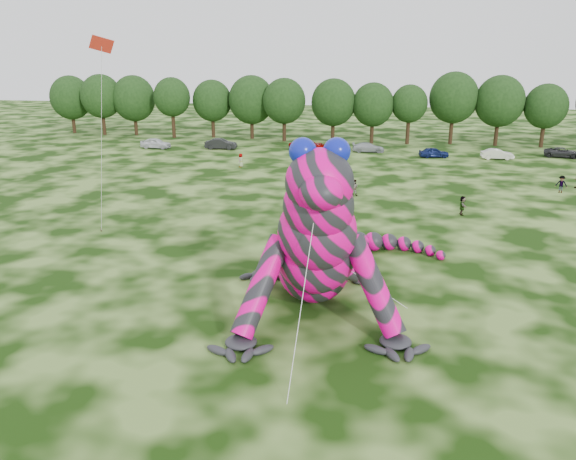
% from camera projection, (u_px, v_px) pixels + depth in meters
% --- Properties ---
extents(ground, '(240.00, 240.00, 0.00)m').
position_uv_depth(ground, '(399.00, 303.00, 30.49)').
color(ground, '#16330A').
rests_on(ground, ground).
extents(inflatable_gecko, '(19.37, 21.71, 9.48)m').
position_uv_depth(inflatable_gecko, '(313.00, 213.00, 30.26)').
color(inflatable_gecko, '#F60088').
rests_on(inflatable_gecko, ground).
extents(flying_kite, '(3.64, 3.17, 14.36)m').
position_uv_depth(flying_kite, '(102.00, 59.00, 36.22)').
color(flying_kite, red).
rests_on(flying_kite, ground).
extents(tree_0, '(6.91, 6.22, 9.51)m').
position_uv_depth(tree_0, '(72.00, 104.00, 94.29)').
color(tree_0, black).
rests_on(tree_0, ground).
extents(tree_1, '(6.74, 6.07, 9.81)m').
position_uv_depth(tree_1, '(102.00, 105.00, 92.03)').
color(tree_1, black).
rests_on(tree_1, ground).
extents(tree_2, '(7.04, 6.34, 9.64)m').
position_uv_depth(tree_2, '(134.00, 105.00, 91.77)').
color(tree_2, black).
rests_on(tree_2, ground).
extents(tree_3, '(5.81, 5.23, 9.44)m').
position_uv_depth(tree_3, '(172.00, 108.00, 88.91)').
color(tree_3, black).
rests_on(tree_3, ground).
extents(tree_4, '(6.22, 5.60, 9.06)m').
position_uv_depth(tree_4, '(212.00, 109.00, 89.42)').
color(tree_4, black).
rests_on(tree_4, ground).
extents(tree_5, '(7.16, 6.44, 9.80)m').
position_uv_depth(tree_5, '(252.00, 107.00, 87.89)').
color(tree_5, black).
rests_on(tree_5, ground).
extents(tree_6, '(6.52, 5.86, 9.49)m').
position_uv_depth(tree_6, '(284.00, 110.00, 85.30)').
color(tree_6, black).
rests_on(tree_6, ground).
extents(tree_7, '(6.68, 6.01, 9.48)m').
position_uv_depth(tree_7, '(333.00, 111.00, 84.08)').
color(tree_7, black).
rests_on(tree_7, ground).
extents(tree_8, '(6.14, 5.53, 8.94)m').
position_uv_depth(tree_8, '(373.00, 113.00, 83.29)').
color(tree_8, black).
rests_on(tree_8, ground).
extents(tree_9, '(5.27, 4.74, 8.68)m').
position_uv_depth(tree_9, '(409.00, 115.00, 82.72)').
color(tree_9, black).
rests_on(tree_9, ground).
extents(tree_10, '(7.09, 6.38, 10.50)m').
position_uv_depth(tree_10, '(453.00, 108.00, 82.47)').
color(tree_10, black).
rests_on(tree_10, ground).
extents(tree_11, '(7.01, 6.31, 10.07)m').
position_uv_depth(tree_11, '(499.00, 111.00, 81.04)').
color(tree_11, black).
rests_on(tree_11, ground).
extents(tree_12, '(5.99, 5.39, 8.97)m').
position_uv_depth(tree_12, '(545.00, 116.00, 79.66)').
color(tree_12, black).
rests_on(tree_12, ground).
extents(car_0, '(4.39, 1.95, 1.47)m').
position_uv_depth(car_0, '(156.00, 143.00, 79.92)').
color(car_0, silver).
rests_on(car_0, ground).
extents(car_1, '(4.62, 2.00, 1.48)m').
position_uv_depth(car_1, '(221.00, 144.00, 79.22)').
color(car_1, black).
rests_on(car_1, ground).
extents(car_2, '(5.49, 3.20, 1.44)m').
position_uv_depth(car_2, '(308.00, 145.00, 78.34)').
color(car_2, '#900301').
rests_on(car_2, ground).
extents(car_3, '(4.54, 2.22, 1.27)m').
position_uv_depth(car_3, '(368.00, 147.00, 76.93)').
color(car_3, '#A0A5A9').
rests_on(car_3, ground).
extents(car_4, '(4.06, 2.28, 1.30)m').
position_uv_depth(car_4, '(434.00, 152.00, 72.95)').
color(car_4, '#111C53').
rests_on(car_4, ground).
extents(car_5, '(4.06, 1.62, 1.31)m').
position_uv_depth(car_5, '(497.00, 154.00, 71.69)').
color(car_5, silver).
rests_on(car_5, ground).
extents(car_6, '(4.87, 2.97, 1.26)m').
position_uv_depth(car_6, '(563.00, 153.00, 72.98)').
color(car_6, '#27272A').
rests_on(car_6, ground).
extents(spectator_1, '(0.85, 0.70, 1.57)m').
position_uv_depth(spectator_1, '(354.00, 188.00, 53.25)').
color(spectator_1, gray).
rests_on(spectator_1, ground).
extents(spectator_5, '(0.50, 1.50, 1.61)m').
position_uv_depth(spectator_5, '(462.00, 205.00, 46.91)').
color(spectator_5, gray).
rests_on(spectator_5, ground).
extents(spectator_0, '(0.56, 0.69, 1.62)m').
position_uv_depth(spectator_0, '(305.00, 194.00, 50.80)').
color(spectator_0, gray).
rests_on(spectator_0, ground).
extents(spectator_4, '(0.70, 0.90, 1.63)m').
position_uv_depth(spectator_4, '(241.00, 160.00, 66.67)').
color(spectator_4, gray).
rests_on(spectator_4, ground).
extents(spectator_2, '(1.22, 0.90, 1.68)m').
position_uv_depth(spectator_2, '(561.00, 184.00, 54.40)').
color(spectator_2, gray).
rests_on(spectator_2, ground).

